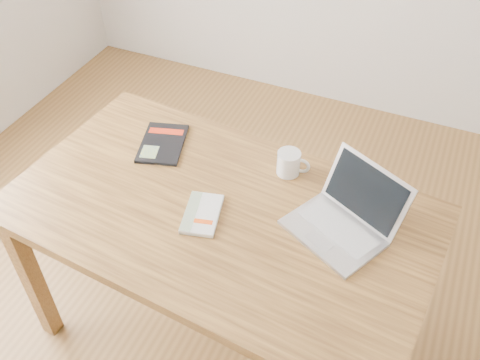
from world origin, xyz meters
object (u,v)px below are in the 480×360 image
at_px(desk, 220,227).
at_px(coffee_mug, 289,163).
at_px(white_guidebook, 202,214).
at_px(laptop, 345,218).
at_px(black_guidebook, 162,143).

relative_size(desk, coffee_mug, 12.34).
bearing_deg(desk, white_guidebook, -123.78).
height_order(desk, laptop, laptop).
distance_m(laptop, coffee_mug, 0.30).
xyz_separation_m(white_guidebook, laptop, (0.44, 0.14, 0.04)).
xyz_separation_m(white_guidebook, coffee_mug, (0.19, 0.31, 0.04)).
bearing_deg(coffee_mug, white_guidebook, -125.28).
bearing_deg(desk, coffee_mug, 65.48).
bearing_deg(desk, laptop, 17.74).
xyz_separation_m(desk, white_guidebook, (-0.04, -0.05, 0.10)).
xyz_separation_m(laptop, coffee_mug, (-0.25, 0.17, 0.00)).
xyz_separation_m(desk, laptop, (0.40, 0.09, 0.13)).
distance_m(white_guidebook, laptop, 0.46).
bearing_deg(laptop, black_guidebook, -163.21).
relative_size(desk, laptop, 3.82).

